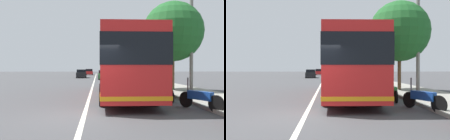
{
  "view_description": "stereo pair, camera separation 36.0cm",
  "coord_description": "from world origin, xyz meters",
  "views": [
    {
      "loc": [
        -7.9,
        -0.49,
        1.68
      ],
      "look_at": [
        8.0,
        -1.46,
        1.56
      ],
      "focal_mm": 37.08,
      "sensor_mm": 36.0,
      "label": 1
    },
    {
      "loc": [
        -7.92,
        -0.85,
        1.68
      ],
      "look_at": [
        8.0,
        -1.46,
        1.56
      ],
      "focal_mm": 37.08,
      "sensor_mm": 36.0,
      "label": 2
    }
  ],
  "objects": [
    {
      "name": "ground_plane",
      "position": [
        0.0,
        0.0,
        0.0
      ],
      "size": [
        220.0,
        220.0,
        0.0
      ],
      "primitive_type": "plane",
      "color": "#424244"
    },
    {
      "name": "sidewalk_curb",
      "position": [
        10.0,
        -6.63,
        0.07
      ],
      "size": [
        110.0,
        3.6,
        0.14
      ],
      "primitive_type": "cube",
      "color": "gray",
      "rests_on": "ground"
    },
    {
      "name": "lane_divider_line",
      "position": [
        10.0,
        0.0,
        0.0
      ],
      "size": [
        110.0,
        0.16,
        0.01
      ],
      "primitive_type": "cube",
      "color": "silver",
      "rests_on": "ground"
    },
    {
      "name": "coach_bus",
      "position": [
        6.16,
        -1.93,
        1.95
      ],
      "size": [
        12.09,
        2.78,
        3.4
      ],
      "rotation": [
        0.0,
        0.0,
        -0.01
      ],
      "color": "red",
      "rests_on": "ground"
    },
    {
      "name": "motorcycle_far_end",
      "position": [
        1.15,
        -4.59,
        0.48
      ],
      "size": [
        1.97,
        1.02,
        1.29
      ],
      "rotation": [
        0.0,
        0.0,
        0.45
      ],
      "color": "black",
      "rests_on": "ground"
    },
    {
      "name": "motorcycle_mid_row",
      "position": [
        3.9,
        -4.11,
        0.48
      ],
      "size": [
        2.3,
        0.31,
        1.26
      ],
      "rotation": [
        0.0,
        0.0,
        -0.06
      ],
      "color": "black",
      "rests_on": "ground"
    },
    {
      "name": "car_behind_bus",
      "position": [
        27.42,
        -1.45,
        0.67
      ],
      "size": [
        4.42,
        1.94,
        1.39
      ],
      "rotation": [
        0.0,
        0.0,
        0.02
      ],
      "color": "#2D7238",
      "rests_on": "ground"
    },
    {
      "name": "car_oncoming",
      "position": [
        33.39,
        2.44,
        0.71
      ],
      "size": [
        4.5,
        1.96,
        1.47
      ],
      "rotation": [
        0.0,
        0.0,
        3.19
      ],
      "color": "black",
      "rests_on": "ground"
    },
    {
      "name": "car_side_street",
      "position": [
        42.04,
        -2.2,
        0.7
      ],
      "size": [
        4.44,
        2.08,
        1.43
      ],
      "rotation": [
        0.0,
        0.0,
        -0.05
      ],
      "color": "gold",
      "rests_on": "ground"
    },
    {
      "name": "car_ahead_same_lane",
      "position": [
        50.93,
        1.72,
        0.72
      ],
      "size": [
        3.93,
        1.91,
        1.51
      ],
      "rotation": [
        0.0,
        0.0,
        3.15
      ],
      "color": "red",
      "rests_on": "ground"
    },
    {
      "name": "roadside_tree_mid_block",
      "position": [
        8.73,
        -5.97,
        4.36
      ],
      "size": [
        4.38,
        4.38,
        6.56
      ],
      "color": "brown",
      "rests_on": "ground"
    },
    {
      "name": "roadside_tree_far_block",
      "position": [
        29.24,
        -7.18,
        4.38
      ],
      "size": [
        3.0,
        3.0,
        5.92
      ],
      "color": "brown",
      "rests_on": "ground"
    },
    {
      "name": "utility_pole",
      "position": [
        7.72,
        -6.95,
        4.17
      ],
      "size": [
        0.24,
        0.24,
        8.34
      ],
      "primitive_type": "cylinder",
      "color": "slate",
      "rests_on": "ground"
    }
  ]
}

